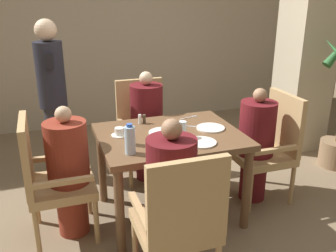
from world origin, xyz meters
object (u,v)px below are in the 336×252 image
at_px(chair_far_side, 143,126).
at_px(teacup_with_saucer, 119,132).
at_px(diner_in_near_chair, 171,199).
at_px(plate_main_left, 163,132).
at_px(plate_main_right, 201,142).
at_px(diner_in_far_chair, 147,126).
at_px(glass_tall_far, 175,136).
at_px(diner_in_right_chair, 256,144).
at_px(water_bottle, 130,140).
at_px(glass_tall_near, 130,136).
at_px(chair_near_corner, 179,219).
at_px(glass_tall_mid, 182,130).
at_px(chair_left_side, 49,176).
at_px(standing_host, 53,96).
at_px(plate_dessert_center, 210,128).
at_px(diner_in_left_chair, 69,171).
at_px(chair_right_side, 270,144).

xyz_separation_m(chair_far_side, teacup_with_saucer, (-0.40, -0.76, 0.25)).
height_order(diner_in_near_chair, plate_main_left, diner_in_near_chair).
bearing_deg(plate_main_right, diner_in_far_chair, 99.43).
bearing_deg(glass_tall_far, teacup_with_saucer, 138.49).
height_order(diner_in_right_chair, water_bottle, diner_in_right_chair).
bearing_deg(plate_main_right, teacup_with_saucer, 147.47).
relative_size(teacup_with_saucer, glass_tall_near, 0.96).
height_order(glass_tall_near, glass_tall_far, same).
relative_size(diner_in_far_chair, diner_in_near_chair, 0.99).
bearing_deg(chair_near_corner, glass_tall_mid, 68.06).
distance_m(chair_left_side, plate_main_left, 0.95).
bearing_deg(diner_in_near_chair, diner_in_right_chair, 33.68).
bearing_deg(glass_tall_near, water_bottle, -102.55).
relative_size(chair_left_side, water_bottle, 4.37).
height_order(teacup_with_saucer, glass_tall_near, glass_tall_near).
bearing_deg(glass_tall_mid, plate_main_right, -56.24).
xyz_separation_m(chair_left_side, chair_near_corner, (0.74, -0.85, 0.00)).
distance_m(plate_main_left, plate_main_right, 0.36).
xyz_separation_m(chair_left_side, water_bottle, (0.57, -0.28, 0.33)).
distance_m(plate_main_right, glass_tall_mid, 0.19).
relative_size(chair_left_side, standing_host, 0.62).
bearing_deg(plate_main_left, glass_tall_mid, -52.82).
distance_m(chair_left_side, chair_far_side, 1.29).
distance_m(chair_far_side, teacup_with_saucer, 0.89).
distance_m(plate_dessert_center, glass_tall_far, 0.47).
height_order(chair_near_corner, plate_main_left, chair_near_corner).
height_order(diner_in_right_chair, standing_host, standing_host).
bearing_deg(chair_near_corner, diner_in_left_chair, 124.88).
bearing_deg(diner_in_near_chair, chair_far_side, 81.55).
distance_m(chair_right_side, glass_tall_far, 1.07).
xyz_separation_m(standing_host, glass_tall_far, (0.82, -1.30, -0.04)).
bearing_deg(standing_host, diner_in_right_chair, -32.55).
xyz_separation_m(diner_in_left_chair, diner_in_right_chair, (1.64, -0.00, -0.00)).
bearing_deg(glass_tall_near, plate_main_right, -16.01).
relative_size(diner_in_left_chair, teacup_with_saucer, 8.04).
xyz_separation_m(diner_in_near_chair, glass_tall_mid, (0.29, 0.58, 0.24)).
height_order(chair_right_side, plate_main_right, chair_right_side).
xyz_separation_m(chair_far_side, chair_right_side, (0.97, -0.85, 0.00)).
height_order(plate_main_right, teacup_with_saucer, teacup_with_saucer).
bearing_deg(glass_tall_near, diner_in_right_chair, 5.70).
bearing_deg(chair_left_side, diner_in_near_chair, -43.48).
xyz_separation_m(teacup_with_saucer, glass_tall_far, (0.36, -0.32, 0.04)).
distance_m(chair_right_side, teacup_with_saucer, 1.39).
bearing_deg(diner_in_near_chair, glass_tall_near, 102.49).
bearing_deg(glass_tall_near, diner_in_left_chair, 165.69).
bearing_deg(diner_in_far_chair, plate_main_left, -94.06).
height_order(chair_right_side, glass_tall_far, chair_right_side).
relative_size(standing_host, plate_main_right, 6.71).
height_order(chair_far_side, chair_near_corner, same).
relative_size(standing_host, water_bottle, 7.09).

